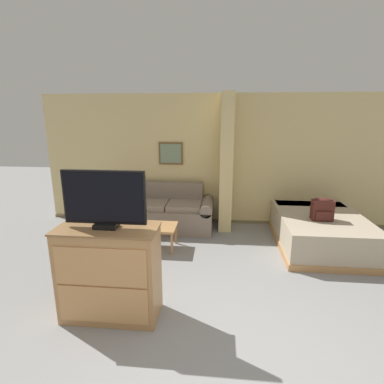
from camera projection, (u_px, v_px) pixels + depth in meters
ground_plane at (237, 384)px, 2.51m from camera, size 20.00×20.00×0.00m
wall_back at (230, 161)px, 6.02m from camera, size 7.62×0.16×2.60m
wall_partition_pillar at (226, 163)px, 5.70m from camera, size 0.24×0.56×2.60m
couch at (168, 212)px, 5.91m from camera, size 1.76×0.84×0.88m
coffee_table at (157, 229)px, 5.00m from camera, size 0.64×0.52×0.40m
side_table at (120, 206)px, 5.98m from camera, size 0.38×0.38×0.52m
table_lamp at (118, 186)px, 5.88m from camera, size 0.37×0.37×0.45m
tv_dresser at (110, 273)px, 3.26m from camera, size 1.08×0.49×1.05m
tv at (104, 200)px, 3.05m from camera, size 0.86×0.16×0.61m
bed at (320, 230)px, 5.12m from camera, size 1.41×1.90×0.55m
backpack at (322, 209)px, 4.78m from camera, size 0.33×0.20×0.37m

